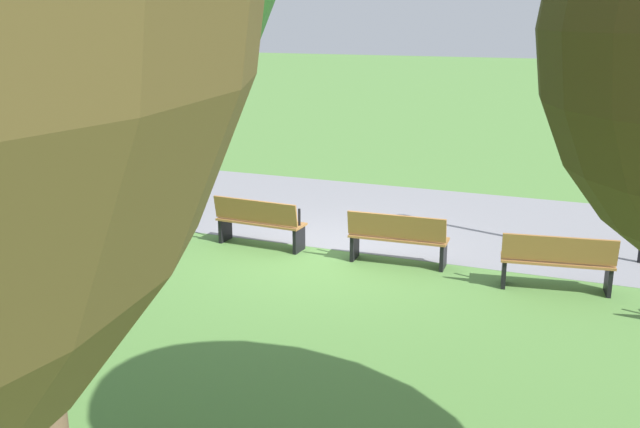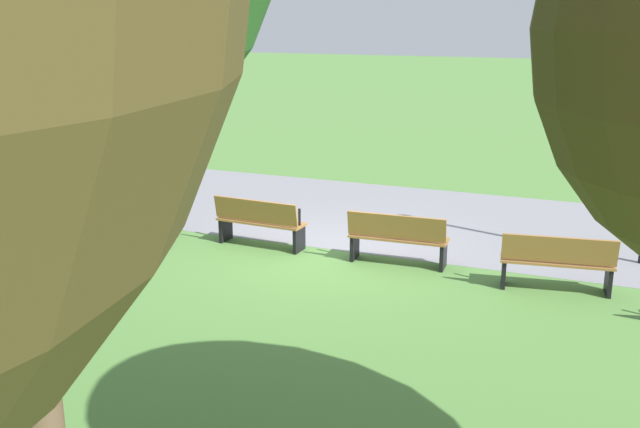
% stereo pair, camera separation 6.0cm
% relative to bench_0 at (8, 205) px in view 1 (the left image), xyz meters
% --- Properties ---
extents(ground_plane, '(120.00, 120.00, 0.00)m').
position_rel_bench_0_xyz_m(ground_plane, '(6.18, 0.83, -0.47)').
color(ground_plane, '#54843D').
extents(path_paving, '(26.96, 5.03, 0.01)m').
position_rel_bench_0_xyz_m(path_paving, '(6.18, 3.59, -0.46)').
color(path_paving, gray).
rests_on(path_paving, ground).
extents(bench_0, '(1.67, 0.85, 0.89)m').
position_rel_bench_0_xyz_m(bench_0, '(0.00, 0.00, 0.00)').
color(bench_0, '#996633').
rests_on(bench_0, ground).
extents(bench_1, '(1.65, 0.70, 0.89)m').
position_rel_bench_0_xyz_m(bench_1, '(2.45, 0.49, 0.00)').
color(bench_1, '#996633').
rests_on(bench_1, ground).
extents(bench_2, '(1.62, 0.55, 0.89)m').
position_rel_bench_0_xyz_m(bench_2, '(4.94, 0.73, 0.00)').
color(bench_2, '#996633').
rests_on(bench_2, ground).
extents(bench_3, '(1.62, 0.55, 0.89)m').
position_rel_bench_0_xyz_m(bench_3, '(7.43, 0.73, 0.00)').
color(bench_3, '#996633').
rests_on(bench_3, ground).
extents(bench_4, '(1.65, 0.70, 0.89)m').
position_rel_bench_0_xyz_m(bench_4, '(9.92, 0.49, 0.00)').
color(bench_4, '#996633').
rests_on(bench_4, ground).
extents(person_seated, '(0.38, 0.55, 1.20)m').
position_rel_bench_0_xyz_m(person_seated, '(2.76, 0.58, 0.17)').
color(person_seated, navy).
rests_on(person_seated, ground).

